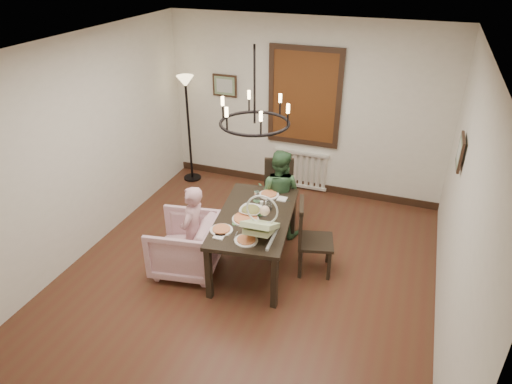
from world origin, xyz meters
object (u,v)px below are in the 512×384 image
Objects in this scene: floor_lamp at (189,131)px; elderly_woman at (194,239)px; seated_man at (279,200)px; chair_far at (278,194)px; drinking_glass at (265,211)px; baby_bouncer at (261,223)px; dining_table at (255,221)px; armchair at (185,245)px; chair_right at (316,238)px.

elderly_woman is at bearing -61.93° from floor_lamp.
floor_lamp is at bearing -28.07° from seated_man.
chair_far is 7.29× the size of drinking_glass.
baby_bouncer reaches higher than drinking_glass.
baby_bouncer reaches higher than dining_table.
chair_far is 0.91× the size of seated_man.
floor_lamp is (-1.11, 2.33, 0.54)m from armchair.
baby_bouncer is at bearing -69.38° from dining_table.
chair_right is at bearing 99.63° from armchair.
baby_bouncer reaches higher than chair_right.
seated_man is (0.06, 0.82, -0.12)m from dining_table.
dining_table is 0.93m from armchair.
floor_lamp is (-1.87, 0.86, 0.41)m from chair_far.
chair_far is 1.21× the size of armchair.
baby_bouncer is at bearing 79.73° from armchair.
floor_lamp is at bearing 138.95° from chair_far.
elderly_woman is at bearing 97.07° from chair_right.
seated_man reaches higher than chair_far.
floor_lamp reaches higher than baby_bouncer.
seated_man is 1.96× the size of baby_bouncer.
baby_bouncer is at bearing 99.26° from seated_man.
seated_man is at bearing 94.39° from drinking_glass.
dining_table is 0.53m from baby_bouncer.
chair_right is at bearing -66.19° from chair_far.
baby_bouncer is (0.16, -1.23, 0.39)m from seated_man.
elderly_woman reaches higher than drinking_glass.
armchair is (-1.55, -0.54, -0.13)m from chair_right.
floor_lamp is (-2.12, 2.34, -0.02)m from baby_bouncer.
chair_right is 0.88m from baby_bouncer.
drinking_glass is (0.77, 0.45, 0.31)m from elderly_woman.
dining_table is at bearing -104.80° from chair_far.
chair_far is 2.10m from floor_lamp.
drinking_glass is at bearing 84.76° from chair_right.
dining_table is 1.58× the size of seated_man.
dining_table is 0.78m from elderly_woman.
dining_table is at bearing 106.73° from armchair.
armchair is at bearing 56.59° from seated_man.
armchair is 1.48× the size of baby_bouncer.
floor_lamp reaches higher than dining_table.
seated_man is at bearing 78.18° from dining_table.
baby_bouncer is 0.30× the size of floor_lamp.
chair_far is 0.54× the size of floor_lamp.
chair_far is at bearing 97.97° from drinking_glass.
seated_man reaches higher than drinking_glass.
chair_right reaches higher than dining_table.
chair_far is 1.22m from chair_right.
chair_far is 0.98× the size of chair_right.
drinking_glass is at bearing 120.42° from elderly_woman.
floor_lamp reaches higher than chair_right.
chair_far is at bearing 83.62° from dining_table.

